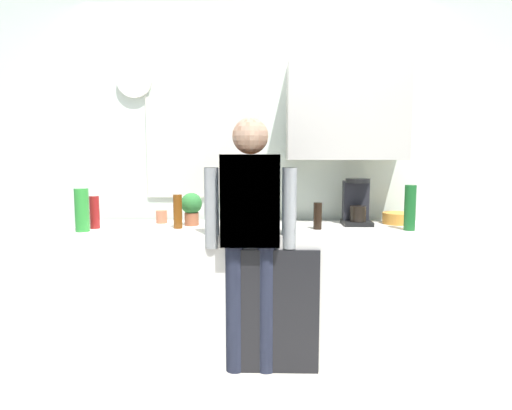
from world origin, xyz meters
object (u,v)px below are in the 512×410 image
(bottle_olive_oil, at_px, (264,206))
(potted_plant, at_px, (191,207))
(bottle_red_vinegar, at_px, (95,212))
(bottle_amber_beer, at_px, (178,211))
(person_at_sink, at_px, (250,224))
(bottle_green_wine, at_px, (410,208))
(cup_terracotta_mug, at_px, (162,217))
(bottle_dark_sauce, at_px, (318,216))
(person_guest, at_px, (250,224))
(bottle_clear_soda, at_px, (82,210))
(coffee_maker, at_px, (356,204))
(mixing_bowl, at_px, (398,218))

(bottle_olive_oil, distance_m, potted_plant, 0.52)
(bottle_olive_oil, xyz_separation_m, bottle_red_vinegar, (-1.14, -0.26, -0.02))
(bottle_amber_beer, bearing_deg, person_at_sink, -25.27)
(bottle_olive_oil, xyz_separation_m, person_at_sink, (-0.08, -0.48, -0.06))
(bottle_olive_oil, height_order, bottle_green_wine, bottle_green_wine)
(cup_terracotta_mug, bearing_deg, bottle_dark_sauce, -12.26)
(cup_terracotta_mug, bearing_deg, person_guest, -34.77)
(person_guest, bearing_deg, bottle_olive_oil, -86.01)
(bottle_clear_soda, xyz_separation_m, potted_plant, (0.67, 0.27, -0.01))
(bottle_red_vinegar, bearing_deg, coffee_maker, 6.79)
(coffee_maker, relative_size, mixing_bowl, 1.50)
(coffee_maker, distance_m, bottle_olive_oil, 0.66)
(coffee_maker, relative_size, bottle_olive_oil, 1.32)
(bottle_green_wine, distance_m, person_guest, 1.06)
(bottle_olive_oil, height_order, person_at_sink, person_at_sink)
(coffee_maker, xyz_separation_m, bottle_green_wine, (0.30, -0.24, 0.00))
(bottle_clear_soda, height_order, bottle_red_vinegar, bottle_clear_soda)
(coffee_maker, relative_size, bottle_dark_sauce, 1.83)
(bottle_amber_beer, distance_m, person_at_sink, 0.55)
(bottle_clear_soda, distance_m, person_at_sink, 1.10)
(bottle_clear_soda, height_order, bottle_amber_beer, bottle_clear_soda)
(bottle_clear_soda, distance_m, bottle_red_vinegar, 0.13)
(bottle_green_wine, relative_size, mixing_bowl, 1.36)
(bottle_olive_oil, bearing_deg, person_at_sink, -99.88)
(bottle_olive_oil, xyz_separation_m, mixing_bowl, (0.97, -0.01, -0.08))
(bottle_green_wine, bearing_deg, cup_terracotta_mug, 171.05)
(coffee_maker, distance_m, bottle_amber_beer, 1.26)
(bottle_clear_soda, xyz_separation_m, bottle_dark_sauce, (1.54, 0.12, -0.05))
(bottle_clear_soda, distance_m, cup_terracotta_mug, 0.57)
(coffee_maker, height_order, bottle_clear_soda, coffee_maker)
(mixing_bowl, bearing_deg, bottle_olive_oil, 179.55)
(bottle_olive_oil, bearing_deg, bottle_red_vinegar, -167.10)
(bottle_green_wine, xyz_separation_m, person_guest, (-1.04, -0.19, -0.08))
(bottle_dark_sauce, relative_size, bottle_red_vinegar, 0.82)
(bottle_red_vinegar, bearing_deg, person_at_sink, -11.69)
(bottle_olive_oil, relative_size, bottle_green_wine, 0.83)
(bottle_amber_beer, distance_m, bottle_red_vinegar, 0.56)
(bottle_green_wine, distance_m, bottle_dark_sauce, 0.60)
(bottle_dark_sauce, height_order, person_at_sink, person_at_sink)
(mixing_bowl, relative_size, person_at_sink, 0.14)
(coffee_maker, height_order, person_at_sink, person_at_sink)
(bottle_clear_soda, distance_m, potted_plant, 0.72)
(bottle_clear_soda, xyz_separation_m, bottle_amber_beer, (0.60, 0.13, -0.03))
(potted_plant, bearing_deg, cup_terracotta_mug, 158.30)
(coffee_maker, relative_size, person_guest, 0.21)
(bottle_amber_beer, height_order, potted_plant, same)
(bottle_red_vinegar, xyz_separation_m, potted_plant, (0.63, 0.15, 0.02))
(coffee_maker, xyz_separation_m, bottle_clear_soda, (-1.84, -0.33, -0.01))
(cup_terracotta_mug, distance_m, person_guest, 0.81)
(bottle_red_vinegar, xyz_separation_m, person_guest, (1.06, -0.22, -0.04))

